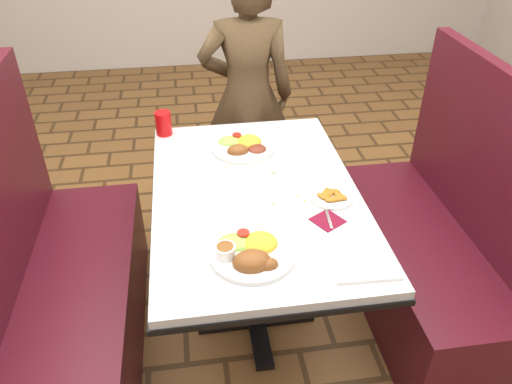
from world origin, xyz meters
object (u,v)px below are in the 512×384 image
red_tumbler (163,123)px  dining_table (256,212)px  booth_bench_left (68,290)px  plantain_plate (332,197)px  diner_person (247,97)px  far_dinner_plate (243,144)px  booth_bench_right (428,253)px  near_dinner_plate (251,249)px

red_tumbler → dining_table: bearing=-56.8°
booth_bench_left → plantain_plate: (1.08, -0.09, 0.43)m
diner_person → plantain_plate: diner_person is taller
far_dinner_plate → plantain_plate: far_dinner_plate is taller
plantain_plate → red_tumbler: size_ratio=1.45×
booth_bench_right → red_tumbler: booth_bench_right is taller
booth_bench_left → far_dinner_plate: bearing=23.7°
booth_bench_right → diner_person: (-0.70, 0.97, 0.39)m
plantain_plate → dining_table: bearing=162.6°
near_dinner_plate → plantain_plate: (0.35, 0.28, -0.02)m
plantain_plate → red_tumbler: bearing=135.3°
diner_person → plantain_plate: bearing=103.8°
booth_bench_left → near_dinner_plate: booth_bench_left is taller
dining_table → booth_bench_right: 0.86m
dining_table → far_dinner_plate: bearing=91.0°
booth_bench_left → near_dinner_plate: 0.93m
dining_table → far_dinner_plate: (-0.01, 0.35, 0.12)m
plantain_plate → red_tumbler: 0.90m
dining_table → red_tumbler: size_ratio=10.93×
far_dinner_plate → dining_table: bearing=-89.0°
booth_bench_left → red_tumbler: bearing=50.7°
diner_person → booth_bench_left: bearing=51.2°
booth_bench_right → diner_person: 1.26m
far_dinner_plate → diner_person: bearing=80.8°
far_dinner_plate → plantain_plate: bearing=-56.7°
booth_bench_left → dining_table: bearing=0.0°
booth_bench_right → red_tumbler: bearing=154.8°
far_dinner_plate → red_tumbler: bearing=151.0°
booth_bench_right → near_dinner_plate: size_ratio=4.18×
red_tumbler → diner_person: bearing=43.5°
booth_bench_right → far_dinner_plate: booth_bench_right is taller
dining_table → booth_bench_left: size_ratio=1.01×
near_dinner_plate → red_tumbler: 0.95m
near_dinner_plate → diner_person: bearing=82.9°
booth_bench_left → diner_person: diner_person is taller
booth_bench_right → dining_table: bearing=180.0°
booth_bench_right → red_tumbler: 1.36m
booth_bench_right → plantain_plate: 0.68m
booth_bench_left → diner_person: (0.89, 0.97, 0.39)m
dining_table → far_dinner_plate: size_ratio=4.37×
red_tumbler → booth_bench_right: bearing=-25.2°
near_dinner_plate → red_tumbler: (-0.28, 0.91, 0.02)m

